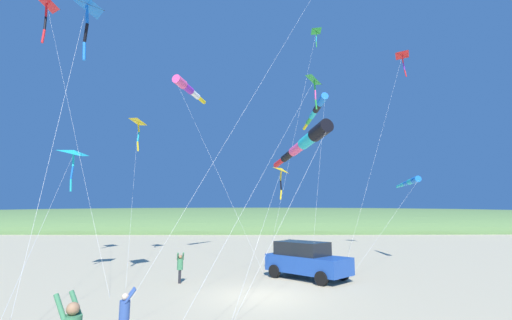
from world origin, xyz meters
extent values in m
plane|color=#C6B58C|center=(0.00, 0.00, 0.00)|extent=(600.00, 600.00, 0.00)
ellipsoid|color=#567A42|center=(55.00, 0.00, 0.00)|extent=(28.00, 240.00, 9.00)
cube|color=#1E479E|center=(3.69, -2.52, 0.75)|extent=(4.36, 4.34, 0.84)
cube|color=black|center=(3.94, -2.28, 1.51)|extent=(2.98, 2.97, 0.68)
cylinder|color=black|center=(3.30, -4.21, 0.33)|extent=(0.62, 0.62, 0.66)
cylinder|color=black|center=(2.00, -2.89, 0.33)|extent=(0.62, 0.62, 0.66)
cylinder|color=black|center=(5.38, -2.16, 0.33)|extent=(0.62, 0.62, 0.66)
cylinder|color=black|center=(4.09, -0.84, 0.33)|extent=(0.62, 0.62, 0.66)
cube|color=#1EB7C6|center=(6.79, -3.33, 0.18)|extent=(0.60, 0.40, 0.36)
cube|color=white|center=(6.79, -3.33, 0.39)|extent=(0.62, 0.42, 0.06)
sphere|color=#A37551|center=(-7.78, 3.70, 1.52)|extent=(0.24, 0.24, 0.24)
cylinder|color=#3D7F51|center=(-7.85, 3.92, 1.56)|extent=(0.27, 0.38, 0.48)
cylinder|color=#3D7F51|center=(-7.57, 3.77, 1.56)|extent=(0.27, 0.38, 0.48)
cube|color=#232328|center=(2.71, 3.83, 0.31)|extent=(0.27, 0.18, 0.62)
cylinder|color=#3D7F51|center=(2.71, 3.83, 0.88)|extent=(0.35, 0.35, 0.51)
sphere|color=#A37551|center=(2.71, 3.83, 1.23)|extent=(0.19, 0.19, 0.19)
cylinder|color=#3D7F51|center=(2.62, 3.67, 1.26)|extent=(0.32, 0.15, 0.39)
cylinder|color=#3D7F51|center=(2.55, 3.92, 1.26)|extent=(0.32, 0.15, 0.39)
cylinder|color=#335199|center=(-5.18, 3.64, 0.82)|extent=(0.35, 0.35, 0.48)
sphere|color=beige|center=(-5.18, 3.64, 1.15)|extent=(0.18, 0.18, 0.18)
cylinder|color=#335199|center=(-5.02, 3.57, 1.18)|extent=(0.18, 0.30, 0.36)
cylinder|color=#335199|center=(-5.24, 3.48, 1.18)|extent=(0.18, 0.30, 0.36)
pyramid|color=green|center=(5.50, -3.48, 11.47)|extent=(1.51, 1.15, 0.62)
cylinder|color=black|center=(5.52, -3.43, 11.40)|extent=(0.31, 0.97, 0.70)
cylinder|color=green|center=(5.50, -3.46, 11.04)|extent=(0.15, 0.18, 0.61)
cylinder|color=#EF4C93|center=(5.49, -3.49, 10.44)|extent=(0.14, 0.14, 0.60)
cylinder|color=green|center=(5.50, -3.52, 9.84)|extent=(0.16, 0.18, 0.61)
cylinder|color=white|center=(-0.76, -0.54, 5.68)|extent=(12.56, 5.80, 11.36)
pyramid|color=yellow|center=(3.14, -1.18, 5.58)|extent=(1.23, 1.00, 0.38)
cylinder|color=black|center=(3.14, -1.16, 5.52)|extent=(0.31, 0.86, 0.39)
cylinder|color=yellow|center=(3.14, -1.15, 5.23)|extent=(0.11, 0.13, 0.49)
cylinder|color=black|center=(3.16, -1.15, 4.74)|extent=(0.15, 0.14, 0.49)
cylinder|color=yellow|center=(3.17, -1.14, 4.26)|extent=(0.14, 0.15, 0.49)
cylinder|color=white|center=(-0.13, -0.10, 2.74)|extent=(6.54, 2.13, 5.48)
cylinder|color=blue|center=(9.09, -10.96, 5.63)|extent=(0.82, 0.47, 0.49)
cylinder|color=#1EB7C6|center=(9.87, -10.99, 5.58)|extent=(0.82, 0.41, 0.43)
cylinder|color=blue|center=(10.64, -11.02, 5.53)|extent=(0.81, 0.35, 0.37)
cylinder|color=#1EB7C6|center=(11.42, -11.05, 5.48)|extent=(0.80, 0.29, 0.31)
cylinder|color=#1EB7C6|center=(12.20, -11.08, 5.44)|extent=(0.80, 0.23, 0.24)
cylinder|color=white|center=(6.34, -7.84, 2.77)|extent=(4.72, 6.21, 5.54)
pyramid|color=blue|center=(-0.72, 7.53, 12.48)|extent=(1.91, 1.30, 0.65)
cylinder|color=black|center=(-0.72, 7.57, 12.38)|extent=(0.11, 1.56, 0.63)
cylinder|color=blue|center=(-0.70, 7.54, 11.88)|extent=(0.23, 0.24, 0.84)
cylinder|color=black|center=(-0.63, 7.56, 11.04)|extent=(0.26, 0.28, 0.85)
cylinder|color=blue|center=(-0.62, 7.57, 10.21)|extent=(0.24, 0.26, 0.85)
cylinder|color=white|center=(-3.09, 7.02, 6.16)|extent=(4.75, 1.10, 12.31)
pyramid|color=red|center=(14.16, -12.95, 17.28)|extent=(1.56, 1.13, 0.41)
cylinder|color=black|center=(14.16, -12.93, 17.19)|extent=(0.19, 1.26, 0.36)
cylinder|color=red|center=(14.19, -12.95, 16.80)|extent=(0.21, 0.20, 0.67)
cylinder|color=purple|center=(14.20, -13.01, 16.15)|extent=(0.19, 0.21, 0.66)
cylinder|color=red|center=(14.14, -13.09, 15.49)|extent=(0.21, 0.22, 0.67)
cylinder|color=white|center=(11.57, -9.40, 8.57)|extent=(5.19, 7.07, 17.14)
pyramid|color=green|center=(13.29, -5.19, 19.00)|extent=(1.25, 1.11, 0.34)
cylinder|color=black|center=(13.28, -5.18, 18.94)|extent=(0.46, 0.80, 0.32)
cylinder|color=green|center=(13.27, -5.17, 18.65)|extent=(0.11, 0.11, 0.47)
cylinder|color=#1EB7C6|center=(13.26, -5.15, 18.18)|extent=(0.13, 0.14, 0.48)
cylinder|color=green|center=(13.24, -5.14, 17.71)|extent=(0.08, 0.11, 0.48)
cylinder|color=white|center=(10.64, -2.89, 9.45)|extent=(5.29, 4.59, 18.90)
pyramid|color=#1EB7C6|center=(4.95, 10.55, 6.82)|extent=(1.85, 1.60, 0.50)
cylinder|color=black|center=(4.96, 10.58, 6.73)|extent=(0.60, 1.22, 0.46)
cylinder|color=#1EB7C6|center=(4.92, 10.54, 6.30)|extent=(0.23, 0.22, 0.72)
cylinder|color=blue|center=(4.88, 10.54, 5.60)|extent=(0.13, 0.19, 0.71)
cylinder|color=#1EB7C6|center=(4.93, 10.57, 4.89)|extent=(0.19, 0.11, 0.72)
cylinder|color=white|center=(-1.10, 8.23, 3.34)|extent=(12.12, 4.72, 6.68)
cylinder|color=black|center=(0.38, -2.72, 6.98)|extent=(1.41, 1.02, 0.84)
cylinder|color=#1EB7C6|center=(1.47, -2.35, 6.78)|extent=(1.37, 0.93, 0.75)
cylinder|color=#EF4C93|center=(2.57, -1.97, 6.59)|extent=(1.32, 0.85, 0.66)
cylinder|color=black|center=(3.67, -1.60, 6.39)|extent=(1.28, 0.76, 0.57)
cylinder|color=red|center=(4.77, -1.22, 6.19)|extent=(1.24, 0.67, 0.48)
cylinder|color=white|center=(-1.88, -1.00, 3.46)|extent=(3.42, 3.84, 6.92)
pyramid|color=red|center=(6.94, 14.18, 17.55)|extent=(2.43, 1.87, 0.84)
cylinder|color=black|center=(6.93, 14.23, 17.44)|extent=(0.46, 1.71, 0.86)
cylinder|color=red|center=(6.95, 14.23, 16.85)|extent=(0.22, 0.19, 0.98)
cylinder|color=black|center=(6.93, 14.20, 15.88)|extent=(0.29, 0.25, 0.98)
cylinder|color=red|center=(6.84, 14.18, 14.91)|extent=(0.26, 0.17, 0.98)
cylinder|color=white|center=(3.38, 10.12, 8.68)|extent=(7.10, 8.24, 17.36)
cylinder|color=#EF4C93|center=(12.13, 6.23, 13.85)|extent=(1.43, 1.14, 0.87)
cylinder|color=purple|center=(13.21, 5.81, 13.72)|extent=(1.36, 1.01, 0.74)
cylinder|color=white|center=(14.29, 5.39, 13.58)|extent=(1.30, 0.87, 0.60)
cylinder|color=yellow|center=(15.37, 4.98, 13.44)|extent=(1.24, 0.74, 0.47)
cylinder|color=white|center=(8.26, 3.06, 6.87)|extent=(6.67, 6.76, 13.74)
cylinder|color=blue|center=(14.39, -5.76, 13.15)|extent=(1.60, 0.79, 0.85)
cylinder|color=black|center=(15.84, -5.61, 12.92)|extent=(1.58, 0.71, 0.77)
cylinder|color=#1EB7C6|center=(17.28, -5.45, 12.70)|extent=(1.56, 0.62, 0.68)
cylinder|color=green|center=(18.72, -5.30, 12.48)|extent=(1.54, 0.53, 0.59)
cylinder|color=yellow|center=(20.16, -5.15, 12.25)|extent=(1.51, 0.44, 0.51)
cylinder|color=white|center=(8.68, -4.24, 6.55)|extent=(9.99, 3.20, 13.10)
pyramid|color=yellow|center=(13.30, 9.77, 10.92)|extent=(2.01, 1.59, 0.56)
cylinder|color=black|center=(13.29, 9.81, 10.82)|extent=(0.43, 1.47, 0.51)
cylinder|color=yellow|center=(13.31, 9.76, 10.34)|extent=(0.19, 0.25, 0.81)
cylinder|color=#1EB7C6|center=(13.30, 9.74, 9.54)|extent=(0.23, 0.23, 0.81)
cylinder|color=yellow|center=(13.27, 9.72, 8.75)|extent=(0.13, 0.22, 0.81)
cylinder|color=white|center=(7.33, 7.87, 5.38)|extent=(11.92, 3.89, 10.76)
cylinder|color=white|center=(1.35, -0.34, 10.02)|extent=(11.43, 9.20, 20.04)
camera|label=1|loc=(-14.75, 0.29, 3.30)|focal=24.43mm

